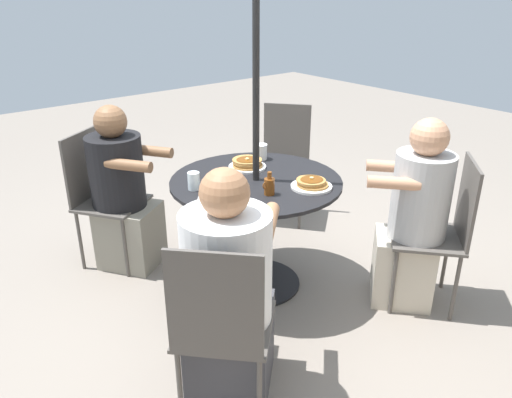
{
  "coord_description": "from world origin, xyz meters",
  "views": [
    {
      "loc": [
        1.8,
        2.19,
        1.86
      ],
      "look_at": [
        0.0,
        0.0,
        0.61
      ],
      "focal_mm": 35.0,
      "sensor_mm": 36.0,
      "label": 1
    }
  ],
  "objects": [
    {
      "name": "drinking_glass_a",
      "position": [
        0.38,
        -0.11,
        0.8
      ],
      "size": [
        0.07,
        0.07,
        0.1
      ],
      "primitive_type": "cylinder",
      "color": "silver",
      "rests_on": "patio_table"
    },
    {
      "name": "ground_plane",
      "position": [
        0.0,
        0.0,
        0.0
      ],
      "size": [
        12.0,
        12.0,
        0.0
      ],
      "primitive_type": "plane",
      "color": "gray"
    },
    {
      "name": "pancake_plate_c",
      "position": [
        0.35,
        0.11,
        0.77
      ],
      "size": [
        0.24,
        0.24,
        0.07
      ],
      "color": "white",
      "rests_on": "patio_table"
    },
    {
      "name": "pancake_plate_a",
      "position": [
        -0.17,
        0.31,
        0.77
      ],
      "size": [
        0.24,
        0.24,
        0.06
      ],
      "color": "white",
      "rests_on": "patio_table"
    },
    {
      "name": "patio_chair_north",
      "position": [
        -0.73,
        0.86,
        0.53
      ],
      "size": [
        0.58,
        0.58,
        0.94
      ],
      "rotation": [
        0.0,
        0.0,
        -2.44
      ],
      "color": "#514C47",
      "rests_on": "ground"
    },
    {
      "name": "syrup_bottle",
      "position": [
        0.09,
        0.23,
        0.8
      ],
      "size": [
        0.08,
        0.06,
        0.14
      ],
      "color": "brown",
      "rests_on": "patio_table"
    },
    {
      "name": "patio_chair_south",
      "position": [
        0.62,
        -0.94,
        0.53
      ],
      "size": [
        0.57,
        0.57,
        0.94
      ],
      "rotation": [
        0.0,
        0.0,
        0.59
      ],
      "color": "#514C47",
      "rests_on": "ground"
    },
    {
      "name": "coffee_cup",
      "position": [
        -0.26,
        -0.28,
        0.8
      ],
      "size": [
        0.09,
        0.09,
        0.1
      ],
      "color": "white",
      "rests_on": "patio_table"
    },
    {
      "name": "patio_chair_west",
      "position": [
        0.82,
        0.77,
        0.53
      ],
      "size": [
        0.58,
        0.58,
        0.94
      ],
      "rotation": [
        0.0,
        0.0,
        -3.96
      ],
      "color": "#514C47",
      "rests_on": "ground"
    },
    {
      "name": "patio_table",
      "position": [
        0.0,
        0.0,
        0.55
      ],
      "size": [
        1.05,
        1.05,
        0.74
      ],
      "color": "black",
      "rests_on": "ground"
    },
    {
      "name": "pancake_plate_b",
      "position": [
        -0.09,
        -0.19,
        0.77
      ],
      "size": [
        0.24,
        0.24,
        0.07
      ],
      "color": "white",
      "rests_on": "patio_table"
    },
    {
      "name": "umbrella_pole",
      "position": [
        0.0,
        0.0,
        1.02
      ],
      "size": [
        0.04,
        0.04,
        2.05
      ],
      "primitive_type": "cylinder",
      "color": "black",
      "rests_on": "ground"
    },
    {
      "name": "diner_south",
      "position": [
        0.53,
        -0.79,
        0.52
      ],
      "size": [
        0.56,
        0.6,
        1.14
      ],
      "rotation": [
        0.0,
        0.0,
        0.59
      ],
      "color": "gray",
      "rests_on": "ground"
    },
    {
      "name": "diner_west",
      "position": [
        0.69,
        0.65,
        0.53
      ],
      "size": [
        0.65,
        0.64,
        1.17
      ],
      "rotation": [
        0.0,
        0.0,
        -3.96
      ],
      "color": "#3D3D42",
      "rests_on": "ground"
    },
    {
      "name": "diner_north",
      "position": [
        -0.61,
        0.73,
        0.54
      ],
      "size": [
        0.54,
        0.55,
        1.17
      ],
      "rotation": [
        0.0,
        0.0,
        -2.44
      ],
      "color": "beige",
      "rests_on": "ground"
    },
    {
      "name": "patio_chair_east",
      "position": [
        -0.88,
        -0.7,
        0.53
      ],
      "size": [
        0.58,
        0.58,
        0.94
      ],
      "rotation": [
        0.0,
        0.0,
        -0.9
      ],
      "color": "#514C47",
      "rests_on": "ground"
    }
  ]
}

